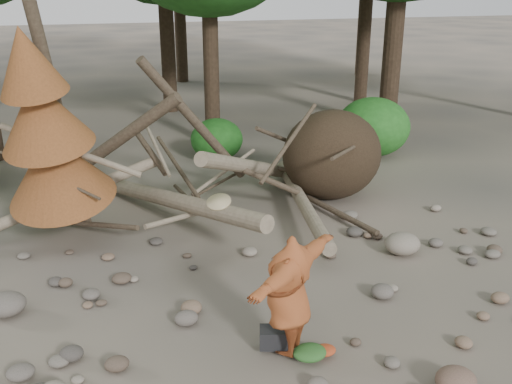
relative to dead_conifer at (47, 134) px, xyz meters
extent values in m
plane|color=#514C44|center=(3.12, -3.37, -2.11)|extent=(120.00, 120.00, 0.00)
ellipsoid|color=#332619|center=(5.72, 0.93, -1.12)|extent=(2.20, 1.87, 1.98)
cylinder|color=gray|center=(2.12, 0.33, -1.56)|extent=(2.61, 5.11, 1.08)
cylinder|color=gray|center=(3.92, 0.83, -1.21)|extent=(3.18, 3.71, 1.90)
cylinder|color=brown|center=(0.92, 1.23, -0.71)|extent=(3.08, 1.91, 2.49)
cylinder|color=gray|center=(4.72, 0.13, -1.76)|extent=(1.13, 4.98, 0.43)
cylinder|color=brown|center=(2.82, 1.43, -0.31)|extent=(2.39, 1.03, 2.89)
cylinder|color=gray|center=(0.12, 0.63, -1.41)|extent=(3.71, 0.86, 1.20)
cylinder|color=#4C3F30|center=(0.62, 0.13, -1.81)|extent=(1.52, 1.70, 0.49)
cylinder|color=gray|center=(3.32, 1.03, -1.31)|extent=(1.57, 0.85, 0.69)
cylinder|color=#4C3F30|center=(4.92, 1.53, -0.91)|extent=(1.92, 1.25, 1.10)
cylinder|color=gray|center=(1.92, 0.83, -0.61)|extent=(0.37, 1.42, 0.85)
cylinder|color=#4C3F30|center=(5.32, -0.17, -1.96)|extent=(0.79, 2.54, 0.12)
cylinder|color=gray|center=(2.32, -0.27, -1.66)|extent=(1.78, 1.11, 0.29)
cylinder|color=#4C3F30|center=(0.22, 0.43, 0.09)|extent=(0.67, 1.13, 4.35)
cone|color=brown|center=(0.06, 0.12, -0.61)|extent=(2.06, 2.13, 1.86)
cone|color=brown|center=(-0.05, -0.09, 0.39)|extent=(1.71, 1.78, 1.65)
cone|color=brown|center=(-0.14, -0.28, 1.29)|extent=(1.23, 1.30, 1.41)
cylinder|color=#38281C|center=(4.12, 5.83, 1.46)|extent=(0.44, 0.44, 7.14)
ellipsoid|color=#20631C|center=(3.92, 4.43, -1.55)|extent=(1.40, 1.40, 1.12)
ellipsoid|color=#2A7524|center=(8.12, 3.63, -1.31)|extent=(2.00, 2.00, 1.60)
imported|color=#984822|center=(2.88, -4.25, -1.21)|extent=(1.88, 1.76, 1.65)
cylinder|color=tan|center=(1.96, -4.52, 0.25)|extent=(0.31, 0.32, 0.14)
cube|color=black|center=(2.77, -4.06, -1.98)|extent=(0.45, 0.36, 0.26)
ellipsoid|color=#2C5E25|center=(3.12, -4.42, -2.03)|extent=(0.44, 0.37, 0.17)
ellipsoid|color=#A83D1C|center=(3.34, -4.39, -2.06)|extent=(0.30, 0.25, 0.11)
ellipsoid|color=brown|center=(4.58, -5.43, -1.96)|extent=(0.50, 0.45, 0.30)
ellipsoid|color=gray|center=(5.82, -2.02, -1.92)|extent=(0.64, 0.58, 0.38)
ellipsoid|color=#615A52|center=(-0.71, -2.16, -1.94)|extent=(0.57, 0.51, 0.34)
camera|label=1|loc=(0.75, -10.05, 2.49)|focal=40.00mm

